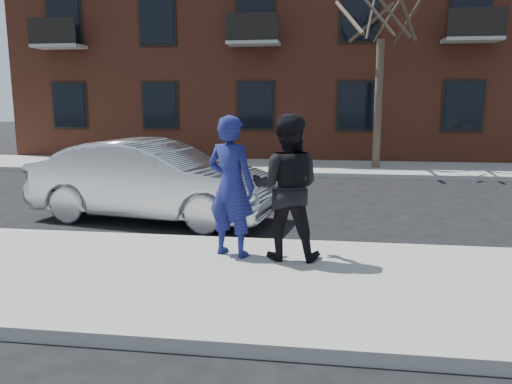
# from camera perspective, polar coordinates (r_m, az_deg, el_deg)

# --- Properties ---
(ground) EXTENTS (100.00, 100.00, 0.00)m
(ground) POSITION_cam_1_polar(r_m,az_deg,el_deg) (7.22, -15.74, -9.09)
(ground) COLOR black
(ground) RESTS_ON ground
(near_sidewalk) EXTENTS (50.00, 3.50, 0.15)m
(near_sidewalk) POSITION_cam_1_polar(r_m,az_deg,el_deg) (6.98, -16.60, -9.16)
(near_sidewalk) COLOR gray
(near_sidewalk) RESTS_ON ground
(near_curb) EXTENTS (50.00, 0.10, 0.15)m
(near_curb) POSITION_cam_1_polar(r_m,az_deg,el_deg) (8.57, -11.60, -5.32)
(near_curb) COLOR #999691
(near_curb) RESTS_ON ground
(far_sidewalk) EXTENTS (50.00, 3.50, 0.15)m
(far_sidewalk) POSITION_cam_1_polar(r_m,az_deg,el_deg) (17.84, -1.15, 2.94)
(far_sidewalk) COLOR gray
(far_sidewalk) RESTS_ON ground
(far_curb) EXTENTS (50.00, 0.10, 0.15)m
(far_curb) POSITION_cam_1_polar(r_m,az_deg,el_deg) (16.08, -2.17, 2.13)
(far_curb) COLOR #999691
(far_curb) RESTS_ON ground
(apartment_building) EXTENTS (24.30, 10.30, 12.30)m
(apartment_building) POSITION_cam_1_polar(r_m,az_deg,el_deg) (24.52, 6.37, 19.13)
(apartment_building) COLOR brown
(apartment_building) RESTS_ON ground
(street_tree) EXTENTS (3.60, 3.60, 6.80)m
(street_tree) POSITION_cam_1_polar(r_m,az_deg,el_deg) (17.58, 14.27, 20.37)
(street_tree) COLOR #362A20
(street_tree) RESTS_ON far_sidewalk
(silver_sedan) EXTENTS (5.07, 2.41, 1.60)m
(silver_sedan) POSITION_cam_1_polar(r_m,az_deg,el_deg) (10.13, -11.66, 1.28)
(silver_sedan) COLOR #B7BABF
(silver_sedan) RESTS_ON ground
(man_hoodie) EXTENTS (0.86, 0.71, 2.02)m
(man_hoodie) POSITION_cam_1_polar(r_m,az_deg,el_deg) (7.10, -2.87, 0.63)
(man_hoodie) COLOR navy
(man_hoodie) RESTS_ON near_sidewalk
(man_peacoat) EXTENTS (1.00, 0.78, 2.04)m
(man_peacoat) POSITION_cam_1_polar(r_m,az_deg,el_deg) (6.98, 3.50, 0.54)
(man_peacoat) COLOR black
(man_peacoat) RESTS_ON near_sidewalk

